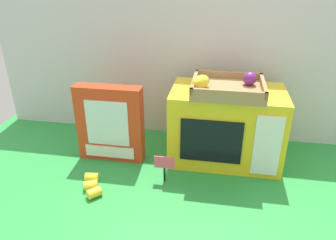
{
  "coord_description": "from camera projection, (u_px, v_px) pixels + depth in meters",
  "views": [
    {
      "loc": [
        0.16,
        -1.05,
        0.69
      ],
      "look_at": [
        -0.02,
        0.02,
        0.16
      ],
      "focal_mm": 34.55,
      "sensor_mm": 36.0,
      "label": 1
    }
  ],
  "objects": [
    {
      "name": "price_sign",
      "position": [
        164.0,
        165.0,
        1.11
      ],
      "size": [
        0.07,
        0.01,
        0.1
      ],
      "color": "black",
      "rests_on": "ground"
    },
    {
      "name": "cookie_set_box",
      "position": [
        110.0,
        124.0,
        1.21
      ],
      "size": [
        0.25,
        0.06,
        0.29
      ],
      "color": "red",
      "rests_on": "ground"
    },
    {
      "name": "loose_toy_banana",
      "position": [
        92.0,
        185.0,
        1.09
      ],
      "size": [
        0.09,
        0.12,
        0.03
      ],
      "color": "yellow",
      "rests_on": "ground"
    },
    {
      "name": "food_groups_crate",
      "position": [
        227.0,
        87.0,
        1.12
      ],
      "size": [
        0.26,
        0.21,
        0.07
      ],
      "color": "#A37F51",
      "rests_on": "toy_microwave"
    },
    {
      "name": "ground_plane",
      "position": [
        172.0,
        160.0,
        1.25
      ],
      "size": [
        1.7,
        1.7,
        0.0
      ],
      "primitive_type": "plane",
      "color": "green",
      "rests_on": "ground"
    },
    {
      "name": "display_back_panel",
      "position": [
        182.0,
        69.0,
        1.35
      ],
      "size": [
        1.61,
        0.03,
        0.58
      ],
      "primitive_type": "cube",
      "color": "silver",
      "rests_on": "ground"
    },
    {
      "name": "toy_microwave",
      "position": [
        226.0,
        126.0,
        1.21
      ],
      "size": [
        0.41,
        0.25,
        0.28
      ],
      "color": "yellow",
      "rests_on": "ground"
    }
  ]
}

